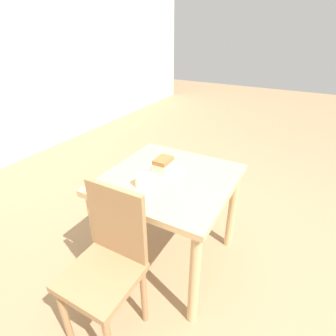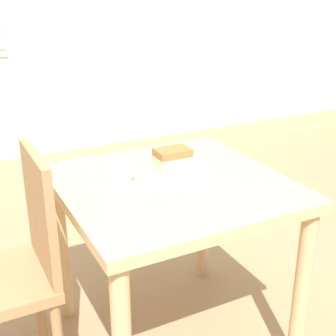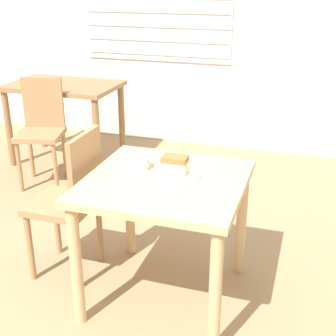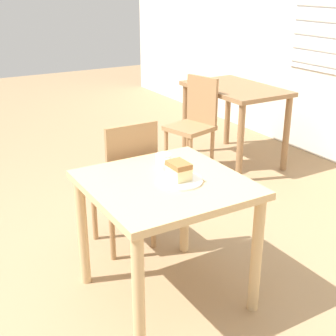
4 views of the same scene
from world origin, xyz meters
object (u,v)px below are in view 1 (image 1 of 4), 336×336
dining_table_near (169,192)px  plate (165,171)px  cake_slice (163,165)px  chair_near_window (108,262)px  coffee_mug (143,180)px

dining_table_near → plate: bearing=51.2°
dining_table_near → cake_slice: size_ratio=6.22×
dining_table_near → chair_near_window: 0.59m
coffee_mug → chair_near_window: bearing=-173.9°
dining_table_near → plate: size_ratio=3.30×
plate → cake_slice: bearing=161.2°
plate → chair_near_window: bearing=-178.8°
plate → cake_slice: cake_slice is taller
dining_table_near → cake_slice: bearing=62.9°
dining_table_near → plate: plate is taller
chair_near_window → cake_slice: 0.68m
plate → coffee_mug: coffee_mug is taller
dining_table_near → cake_slice: 0.19m
dining_table_near → coffee_mug: coffee_mug is taller
chair_near_window → coffee_mug: 0.49m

